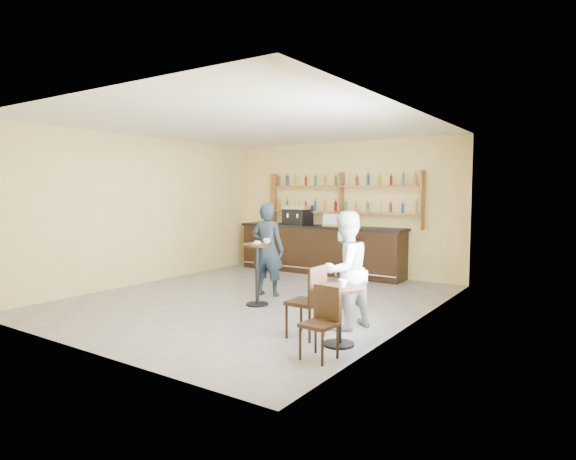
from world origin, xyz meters
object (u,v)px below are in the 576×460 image
Objects in this scene: espresso_machine at (298,215)px; cafe_table at (339,316)px; pastry_case at (336,220)px; pedestal_table at (257,274)px; chair_west at (305,301)px; man_main at (268,249)px; chair_south at (319,324)px; patron_second at (345,270)px; bar_counter at (320,249)px.

cafe_table is (3.66, -4.66, -1.03)m from espresso_machine.
cafe_table is (2.57, -4.66, -0.94)m from pastry_case.
chair_west is at bearing -33.39° from pedestal_table.
espresso_machine is 3.00m from man_main.
chair_south is 1.44m from patron_second.
man_main reaches higher than chair_south.
pastry_case reaches higher than chair_south.
cafe_table is at bearing -27.47° from pedestal_table.
patron_second is at bearing -55.38° from bar_counter.
espresso_machine is 6.51m from chair_south.
man_main is at bearing -132.65° from chair_west.
chair_south is at bearing -85.24° from cafe_table.
pedestal_table is at bearing 101.53° from man_main.
pastry_case is 0.65× the size of cafe_table.
espresso_machine is 3.87m from pedestal_table.
cafe_table is at bearing 84.91° from chair_west.
man_main is (0.00, -2.75, -0.43)m from pastry_case.
man_main is 2.31× the size of cafe_table.
cafe_table is at bearing -44.01° from espresso_machine.
pedestal_table is at bearing 146.72° from chair_south.
espresso_machine is 5.20m from patron_second.
patron_second is at bearing 111.97° from cafe_table.
chair_west is 0.81m from patron_second.
man_main reaches higher than chair_west.
pedestal_table is 2.02m from patron_second.
man_main is 3.25m from cafe_table.
bar_counter is at bearing 124.48° from chair_south.
chair_west is (2.02, -4.61, -0.82)m from pastry_case.
pastry_case is at bearing -133.15° from patron_second.
pedestal_table is at bearing -85.84° from patron_second.
chair_west is (1.70, -1.12, -0.05)m from pedestal_table.
pastry_case is 0.58× the size of chair_south.
chair_south is (0.60, -0.65, -0.07)m from chair_west.
bar_counter is 5.23m from chair_west.
espresso_machine is at bearing -145.88° from chair_west.
chair_west is (2.46, -4.61, -0.08)m from bar_counter.
espresso_machine reaches higher than cafe_table.
cafe_table is 0.45× the size of patron_second.
man_main is at bearing 113.42° from pedestal_table.
pastry_case reaches higher than chair_west.
cafe_table is (2.57, -1.92, -0.51)m from man_main.
man_main is at bearing -100.78° from patron_second.
chair_west is (3.11, -4.61, -0.91)m from espresso_machine.
man_main reaches higher than pedestal_table.
pedestal_table is at bearing -123.29° from chair_west.
chair_west is at bearing -61.94° from bar_counter.
bar_counter is 6.09m from chair_south.
bar_counter is 0.86m from pastry_case.
pastry_case is at bearing 7.84° from espresso_machine.
espresso_machine reaches higher than pedestal_table.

